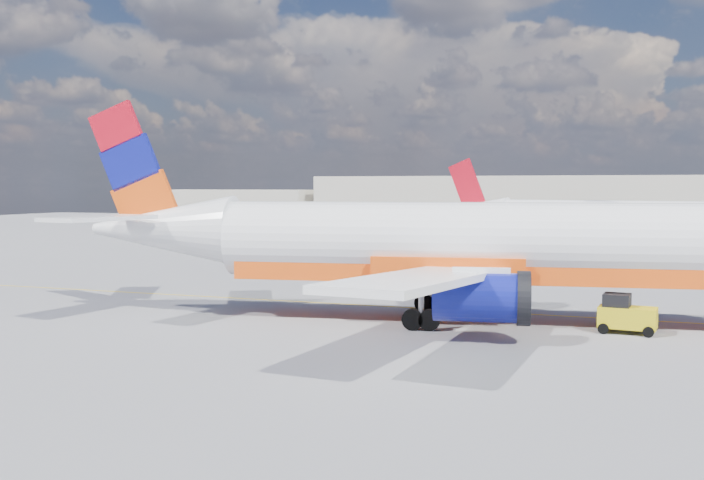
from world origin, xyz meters
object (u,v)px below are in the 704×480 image
(second_jet, at_px, (595,218))
(gse_tug, at_px, (626,315))
(traffic_cone, at_px, (413,319))
(main_jet, at_px, (448,246))

(second_jet, bearing_deg, gse_tug, -75.80)
(traffic_cone, bearing_deg, second_jet, 83.00)
(main_jet, relative_size, second_jet, 1.15)
(second_jet, height_order, traffic_cone, second_jet)
(gse_tug, bearing_deg, second_jet, 100.17)
(second_jet, bearing_deg, main_jet, -85.48)
(main_jet, relative_size, gse_tug, 14.20)
(main_jet, xyz_separation_m, gse_tug, (8.29, -0.28, -2.91))
(gse_tug, bearing_deg, traffic_cone, -167.69)
(main_jet, distance_m, second_jet, 49.06)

